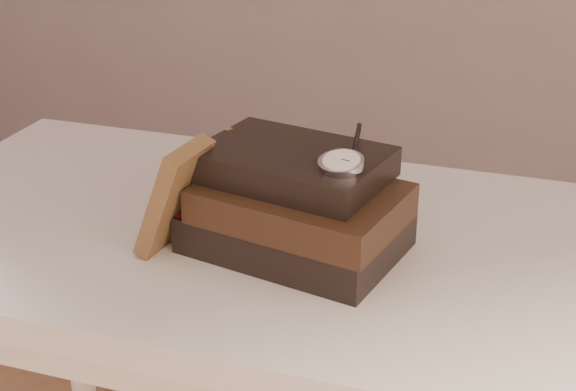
% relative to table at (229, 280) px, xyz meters
% --- Properties ---
extents(table, '(1.00, 0.60, 0.75)m').
position_rel_table_xyz_m(table, '(0.00, 0.00, 0.00)').
color(table, beige).
rests_on(table, ground).
extents(book_stack, '(0.30, 0.24, 0.13)m').
position_rel_table_xyz_m(book_stack, '(0.11, -0.04, 0.15)').
color(book_stack, black).
rests_on(book_stack, table).
extents(journal, '(0.09, 0.10, 0.15)m').
position_rel_table_xyz_m(journal, '(-0.03, -0.09, 0.17)').
color(journal, '#49301C').
rests_on(journal, table).
extents(pocket_watch, '(0.07, 0.16, 0.02)m').
position_rel_table_xyz_m(pocket_watch, '(0.18, -0.07, 0.23)').
color(pocket_watch, silver).
rests_on(pocket_watch, book_stack).
extents(eyeglasses, '(0.14, 0.15, 0.05)m').
position_rel_table_xyz_m(eyeglasses, '(0.04, 0.07, 0.17)').
color(eyeglasses, silver).
rests_on(eyeglasses, book_stack).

